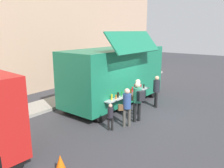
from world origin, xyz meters
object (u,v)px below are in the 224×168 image
(customer_front_ordering, at_px, (137,94))
(customer_extra_browsing, at_px, (156,89))
(customer_mid_with_backpack, at_px, (138,98))
(customer_rear_waiting, at_px, (127,104))
(trash_bin, at_px, (119,79))
(traffic_cone_orange, at_px, (60,164))
(food_truck_main, at_px, (115,74))
(child_near_queue, at_px, (110,115))

(customer_front_ordering, distance_m, customer_extra_browsing, 1.58)
(customer_mid_with_backpack, relative_size, customer_rear_waiting, 1.08)
(trash_bin, bearing_deg, traffic_cone_orange, -153.45)
(trash_bin, relative_size, customer_mid_with_backpack, 0.52)
(food_truck_main, xyz_separation_m, traffic_cone_orange, (-5.91, -2.43, -1.35))
(customer_mid_with_backpack, height_order, customer_rear_waiting, customer_mid_with_backpack)
(customer_rear_waiting, bearing_deg, food_truck_main, -4.31)
(customer_mid_with_backpack, bearing_deg, trash_bin, -23.79)
(food_truck_main, height_order, customer_mid_with_backpack, food_truck_main)
(customer_front_ordering, relative_size, customer_rear_waiting, 1.05)
(traffic_cone_orange, xyz_separation_m, customer_mid_with_backpack, (4.45, 0.17, 0.81))
(food_truck_main, distance_m, child_near_queue, 3.56)
(customer_mid_with_backpack, bearing_deg, traffic_cone_orange, 116.20)
(food_truck_main, xyz_separation_m, child_near_queue, (-2.87, -1.86, -0.97))
(food_truck_main, distance_m, traffic_cone_orange, 6.53)
(food_truck_main, relative_size, child_near_queue, 5.61)
(food_truck_main, height_order, trash_bin, food_truck_main)
(trash_bin, distance_m, child_near_queue, 7.71)
(customer_mid_with_backpack, distance_m, child_near_queue, 1.53)
(customer_rear_waiting, bearing_deg, customer_extra_browsing, -46.15)
(customer_extra_browsing, bearing_deg, traffic_cone_orange, 58.84)
(customer_extra_browsing, bearing_deg, food_truck_main, -12.81)
(traffic_cone_orange, distance_m, customer_extra_browsing, 6.77)
(food_truck_main, relative_size, trash_bin, 6.76)
(food_truck_main, relative_size, customer_front_ordering, 3.62)
(traffic_cone_orange, xyz_separation_m, child_near_queue, (3.04, 0.57, 0.39))
(customer_front_ordering, xyz_separation_m, child_near_queue, (-2.12, -0.05, -0.36))
(customer_extra_browsing, bearing_deg, customer_rear_waiting, 58.18)
(trash_bin, height_order, customer_mid_with_backpack, customer_mid_with_backpack)
(customer_mid_with_backpack, xyz_separation_m, customer_rear_waiting, (-0.73, 0.09, -0.11))
(food_truck_main, distance_m, customer_rear_waiting, 3.16)
(trash_bin, xyz_separation_m, customer_extra_browsing, (-2.79, -4.34, 0.53))
(food_truck_main, bearing_deg, child_near_queue, -145.98)
(traffic_cone_orange, height_order, trash_bin, trash_bin)
(traffic_cone_orange, height_order, customer_front_ordering, customer_front_ordering)
(food_truck_main, xyz_separation_m, customer_extra_browsing, (0.81, -2.02, -0.64))
(food_truck_main, relative_size, customer_extra_browsing, 3.76)
(trash_bin, xyz_separation_m, customer_rear_waiting, (-5.80, -4.49, 0.51))
(trash_bin, bearing_deg, customer_mid_with_backpack, -137.84)
(traffic_cone_orange, bearing_deg, customer_mid_with_backpack, 2.15)
(traffic_cone_orange, bearing_deg, food_truck_main, 22.34)
(traffic_cone_orange, relative_size, trash_bin, 0.60)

